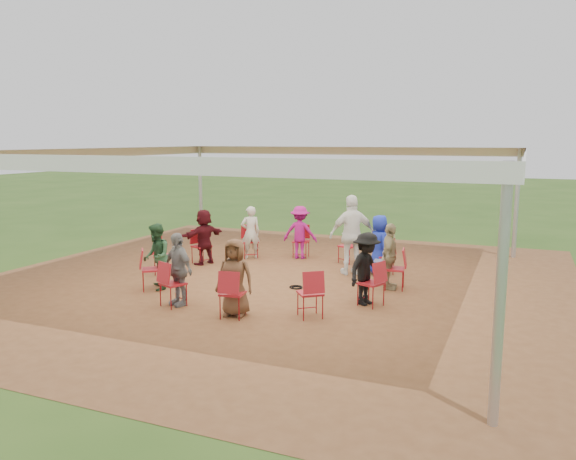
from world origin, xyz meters
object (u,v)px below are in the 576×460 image
at_px(chair_10, 310,293).
at_px(person_seated_2, 300,232).
at_px(standing_person, 352,235).
at_px(chair_6, 165,256).
at_px(chair_9, 233,294).
at_px(chair_7, 151,270).
at_px(chair_8, 173,284).
at_px(chair_0, 395,269).
at_px(person_seated_1, 379,245).
at_px(chair_11, 371,284).
at_px(person_seated_7, 235,277).
at_px(person_seated_3, 251,232).
at_px(laptop, 382,258).
at_px(person_seated_0, 390,256).
at_px(chair_1, 383,256).
at_px(chair_4, 250,242).
at_px(chair_5, 202,247).
at_px(person_seated_5, 157,257).
at_px(cable_coil, 296,287).
at_px(person_seated_6, 178,269).
at_px(chair_2, 348,246).
at_px(chair_3, 301,242).
at_px(person_seated_8, 366,269).

relative_size(chair_10, person_seated_2, 0.63).
bearing_deg(standing_person, chair_6, -12.58).
bearing_deg(chair_9, chair_7, 150.00).
bearing_deg(chair_10, chair_9, 165.00).
distance_m(chair_8, person_seated_2, 5.15).
bearing_deg(chair_10, person_seated_2, 75.35).
bearing_deg(chair_0, person_seated_1, 19.81).
bearing_deg(chair_11, person_seated_7, 147.77).
relative_size(person_seated_3, laptop, 4.14).
height_order(chair_7, chair_11, same).
height_order(chair_11, person_seated_0, person_seated_0).
bearing_deg(chair_1, chair_0, 165.00).
bearing_deg(person_seated_3, chair_4, -90.00).
relative_size(chair_4, chair_10, 1.00).
xyz_separation_m(chair_4, person_seated_3, (0.07, -0.09, 0.28)).
height_order(chair_5, person_seated_1, person_seated_1).
relative_size(person_seated_5, cable_coil, 4.64).
xyz_separation_m(chair_6, person_seated_2, (2.31, 2.97, 0.28)).
bearing_deg(chair_4, person_seated_6, 60.75).
relative_size(chair_2, chair_3, 1.00).
bearing_deg(cable_coil, laptop, 22.16).
relative_size(chair_2, chair_8, 1.00).
bearing_deg(person_seated_8, chair_7, 120.75).
distance_m(cable_coil, laptop, 1.97).
bearing_deg(standing_person, chair_5, -30.45).
distance_m(chair_9, person_seated_7, 0.30).
distance_m(chair_3, person_seated_8, 4.62).
bearing_deg(chair_10, chair_6, 120.00).
bearing_deg(person_seated_0, chair_1, 10.19).
bearing_deg(chair_5, person_seated_7, 60.75).
distance_m(chair_0, chair_1, 1.41).
bearing_deg(person_seated_8, chair_0, 10.19).
bearing_deg(person_seated_1, cable_coil, 107.13).
distance_m(chair_2, chair_11, 3.85).
xyz_separation_m(chair_8, cable_coil, (1.70, 2.19, -0.43)).
height_order(chair_7, standing_person, standing_person).
distance_m(chair_3, person_seated_0, 3.78).
xyz_separation_m(chair_3, person_seated_7, (0.78, -5.27, 0.28)).
xyz_separation_m(chair_1, chair_3, (-2.53, 1.00, 0.00)).
height_order(chair_6, person_seated_7, person_seated_7).
bearing_deg(chair_8, chair_5, 135.00).
height_order(person_seated_0, standing_person, standing_person).
height_order(chair_2, chair_4, same).
bearing_deg(chair_4, chair_8, 60.00).
bearing_deg(person_seated_8, chair_8, 136.29).
xyz_separation_m(chair_0, person_seated_6, (-3.65, -2.82, 0.28)).
xyz_separation_m(person_seated_2, person_seated_5, (-1.66, -4.19, 0.00)).
xyz_separation_m(person_seated_5, person_seated_8, (4.46, 0.66, 0.00)).
bearing_deg(person_seated_7, chair_5, 120.75).
bearing_deg(standing_person, chair_0, 106.59).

